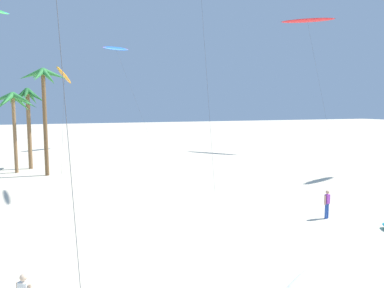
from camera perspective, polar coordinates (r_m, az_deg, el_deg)
name	(u,v)px	position (r m, az deg, el deg)	size (l,w,h in m)	color
palm_tree_2	(44,87)	(35.96, -22.67, 8.43)	(4.37, 4.10, 10.04)	brown
palm_tree_3	(13,105)	(38.66, -26.71, 5.63)	(4.63, 4.77, 7.90)	olive
palm_tree_4	(28,103)	(40.47, -24.86, 5.97)	(3.81, 4.16, 8.41)	olive
flying_kite_2	(64,75)	(38.99, -19.80, 10.29)	(2.31, 5.87, 10.64)	orange
flying_kite_4	(307,21)	(57.67, 17.99, 18.31)	(5.32, 7.60, 19.60)	red
flying_kite_7	(116,49)	(58.42, -12.10, 14.72)	(6.30, 10.53, 16.10)	blue
person_near_left	(327,203)	(22.26, 20.82, -8.84)	(0.49, 0.27, 1.66)	#284CA3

